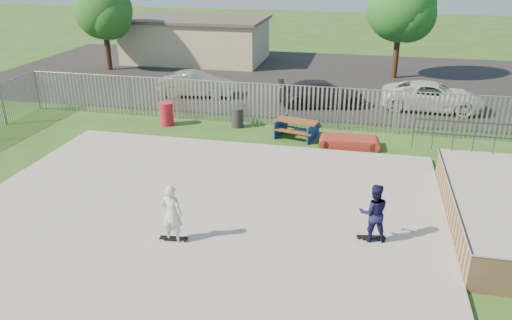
% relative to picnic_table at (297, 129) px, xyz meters
% --- Properties ---
extents(ground, '(120.00, 120.00, 0.00)m').
position_rel_picnic_table_xyz_m(ground, '(-1.90, -7.59, -0.40)').
color(ground, '#2F4F1B').
rests_on(ground, ground).
extents(concrete_slab, '(15.00, 12.00, 0.15)m').
position_rel_picnic_table_xyz_m(concrete_slab, '(-1.90, -7.59, -0.33)').
color(concrete_slab, gray).
rests_on(concrete_slab, ground).
extents(fence, '(26.04, 16.02, 2.00)m').
position_rel_picnic_table_xyz_m(fence, '(-0.90, -3.00, 0.60)').
color(fence, gray).
rests_on(fence, ground).
extents(picnic_table, '(2.19, 1.94, 0.79)m').
position_rel_picnic_table_xyz_m(picnic_table, '(0.00, 0.00, 0.00)').
color(picnic_table, brown).
rests_on(picnic_table, ground).
extents(funbox, '(2.17, 1.19, 0.42)m').
position_rel_picnic_table_xyz_m(funbox, '(2.35, -0.75, -0.19)').
color(funbox, maroon).
rests_on(funbox, ground).
extents(trash_bin_red, '(0.66, 0.66, 1.10)m').
position_rel_picnic_table_xyz_m(trash_bin_red, '(-6.32, 0.35, 0.15)').
color(trash_bin_red, red).
rests_on(trash_bin_red, ground).
extents(trash_bin_grey, '(0.55, 0.55, 0.91)m').
position_rel_picnic_table_xyz_m(trash_bin_grey, '(-2.93, 0.79, 0.05)').
color(trash_bin_grey, '#28282B').
rests_on(trash_bin_grey, ground).
extents(parking_lot, '(40.00, 18.00, 0.02)m').
position_rel_picnic_table_xyz_m(parking_lot, '(-1.90, 11.41, -0.39)').
color(parking_lot, black).
rests_on(parking_lot, ground).
extents(car_silver, '(4.40, 2.08, 1.39)m').
position_rel_picnic_table_xyz_m(car_silver, '(-6.59, 5.57, 0.31)').
color(car_silver, '#B6B6BB').
rests_on(car_silver, parking_lot).
extents(car_dark, '(4.94, 2.92, 1.34)m').
position_rel_picnic_table_xyz_m(car_dark, '(0.59, 5.14, 0.29)').
color(car_dark, '#232227').
rests_on(car_dark, parking_lot).
extents(car_white, '(5.30, 2.67, 1.44)m').
position_rel_picnic_table_xyz_m(car_white, '(6.30, 5.67, 0.34)').
color(car_white, silver).
rests_on(car_white, parking_lot).
extents(building, '(10.40, 6.40, 3.20)m').
position_rel_picnic_table_xyz_m(building, '(-9.90, 15.41, 1.21)').
color(building, '#B8AC8D').
rests_on(building, ground).
extents(tree_left, '(3.89, 3.89, 6.01)m').
position_rel_picnic_table_xyz_m(tree_left, '(-14.89, 10.96, 3.64)').
color(tree_left, '#3E2318').
rests_on(tree_left, ground).
extents(tree_mid, '(4.31, 4.31, 6.65)m').
position_rel_picnic_table_xyz_m(tree_mid, '(4.60, 12.74, 4.07)').
color(tree_mid, '#3A2417').
rests_on(tree_mid, ground).
extents(skateboard_a, '(0.82, 0.34, 0.08)m').
position_rel_picnic_table_xyz_m(skateboard_a, '(3.34, -8.34, -0.21)').
color(skateboard_a, black).
rests_on(skateboard_a, concrete_slab).
extents(skateboard_b, '(0.82, 0.28, 0.08)m').
position_rel_picnic_table_xyz_m(skateboard_b, '(-2.09, -9.61, -0.21)').
color(skateboard_b, black).
rests_on(skateboard_b, concrete_slab).
extents(skater_navy, '(0.93, 0.78, 1.70)m').
position_rel_picnic_table_xyz_m(skater_navy, '(3.34, -8.34, 0.60)').
color(skater_navy, '#14123A').
rests_on(skater_navy, concrete_slab).
extents(skater_white, '(0.65, 0.45, 1.70)m').
position_rel_picnic_table_xyz_m(skater_white, '(-2.09, -9.61, 0.60)').
color(skater_white, silver).
rests_on(skater_white, concrete_slab).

